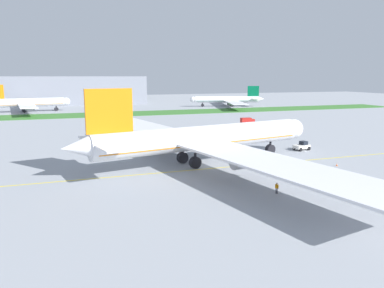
{
  "coord_description": "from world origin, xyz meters",
  "views": [
    {
      "loc": [
        -26.51,
        -69.13,
        18.06
      ],
      "look_at": [
        0.36,
        7.34,
        3.46
      ],
      "focal_mm": 35.26,
      "sensor_mm": 36.0,
      "label": 1
    }
  ],
  "objects": [
    {
      "name": "ground_plane",
      "position": [
        0.0,
        0.0,
        0.0
      ],
      "size": [
        600.0,
        600.0,
        0.0
      ],
      "primitive_type": "plane",
      "color": "#9399A0",
      "rests_on": "ground"
    },
    {
      "name": "apron_taxi_line",
      "position": [
        0.0,
        -1.7,
        0.0
      ],
      "size": [
        280.0,
        0.36,
        0.01
      ],
      "primitive_type": "cube",
      "color": "yellow",
      "rests_on": "ground"
    },
    {
      "name": "grass_median_strip",
      "position": [
        0.0,
        114.48,
        0.05
      ],
      "size": [
        320.0,
        24.0,
        0.1
      ],
      "primitive_type": "cube",
      "color": "#38722D",
      "rests_on": "ground"
    },
    {
      "name": "airliner_foreground",
      "position": [
        0.63,
        2.63,
        5.41
      ],
      "size": [
        55.99,
        91.62,
        15.93
      ],
      "color": "white",
      "rests_on": "ground"
    },
    {
      "name": "pushback_tug",
      "position": [
        29.67,
        8.43,
        1.01
      ],
      "size": [
        6.04,
        3.2,
        2.2
      ],
      "color": "white",
      "rests_on": "ground"
    },
    {
      "name": "ground_crew_wingwalker_port",
      "position": [
        4.66,
        -20.24,
        1.07
      ],
      "size": [
        0.44,
        0.56,
        1.76
      ],
      "color": "black",
      "rests_on": "ground"
    },
    {
      "name": "traffic_cone_near_nose",
      "position": [
        24.66,
        -16.57,
        0.28
      ],
      "size": [
        0.36,
        0.36,
        0.58
      ],
      "color": "#F2590C",
      "rests_on": "ground"
    },
    {
      "name": "traffic_cone_port_wing",
      "position": [
        26.31,
        -8.21,
        0.28
      ],
      "size": [
        0.36,
        0.36,
        0.58
      ],
      "color": "#F2590C",
      "rests_on": "ground"
    },
    {
      "name": "service_truck_baggage_loader",
      "position": [
        39.11,
        55.44,
        1.55
      ],
      "size": [
        5.31,
        2.72,
        2.87
      ],
      "color": "#B21E19",
      "rests_on": "ground"
    },
    {
      "name": "parked_airliner_far_left",
      "position": [
        -41.68,
        140.46,
        4.74
      ],
      "size": [
        41.42,
        65.77,
        13.97
      ],
      "color": "white",
      "rests_on": "ground"
    },
    {
      "name": "parked_airliner_far_centre",
      "position": [
        69.48,
        138.64,
        4.18
      ],
      "size": [
        43.72,
        72.22,
        12.31
      ],
      "color": "white",
      "rests_on": "ground"
    },
    {
      "name": "terminal_building",
      "position": [
        -34.51,
        186.48,
        9.0
      ],
      "size": [
        125.65,
        20.0,
        18.0
      ],
      "primitive_type": "cube",
      "color": "gray",
      "rests_on": "ground"
    }
  ]
}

